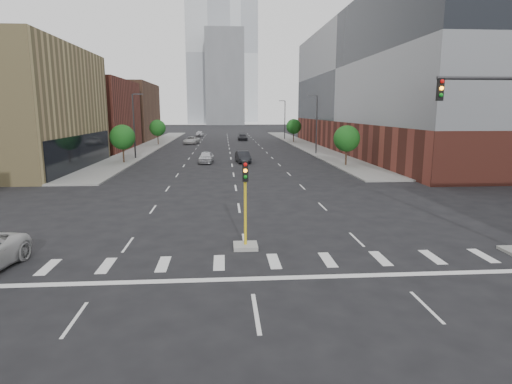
{
  "coord_description": "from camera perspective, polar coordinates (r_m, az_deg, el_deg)",
  "views": [
    {
      "loc": [
        -1.02,
        -11.47,
        6.78
      ],
      "look_at": [
        0.67,
        10.84,
        2.5
      ],
      "focal_mm": 30.0,
      "sensor_mm": 36.0,
      "label": 1
    }
  ],
  "objects": [
    {
      "name": "car_deep_right",
      "position": [
        98.7,
        -1.81,
        7.3
      ],
      "size": [
        2.13,
        5.08,
        1.47
      ],
      "primitive_type": "imported",
      "rotation": [
        0.0,
        0.0,
        0.01
      ],
      "color": "black",
      "rests_on": "ground"
    },
    {
      "name": "tower_mid",
      "position": [
        212.02,
        -4.18,
        14.91
      ],
      "size": [
        18.0,
        18.0,
        44.0
      ],
      "primitive_type": "cube",
      "color": "slate",
      "rests_on": "ground"
    },
    {
      "name": "tower_left",
      "position": [
        233.29,
        -6.31,
        17.71
      ],
      "size": [
        22.0,
        22.0,
        70.0
      ],
      "primitive_type": "cube",
      "color": "#B2B7BC",
      "rests_on": "ground"
    },
    {
      "name": "tree_left_near",
      "position": [
        58.05,
        -17.38,
        6.99
      ],
      "size": [
        3.2,
        3.2,
        4.85
      ],
      "color": "#382619",
      "rests_on": "ground"
    },
    {
      "name": "sidewalk_right_far",
      "position": [
        87.22,
        6.31,
        6.35
      ],
      "size": [
        5.0,
        92.0,
        0.15
      ],
      "primitive_type": "cube",
      "color": "gray",
      "rests_on": "ground"
    },
    {
      "name": "car_distant",
      "position": [
        114.27,
        -7.54,
        7.71
      ],
      "size": [
        1.97,
        4.57,
        1.54
      ],
      "primitive_type": "imported",
      "rotation": [
        0.0,
        0.0,
        -0.03
      ],
      "color": "#B4B4B9",
      "rests_on": "ground"
    },
    {
      "name": "streetlight_right_b",
      "position": [
        102.51,
        3.82,
        9.81
      ],
      "size": [
        1.6,
        0.22,
        9.07
      ],
      "color": "#2D2D30",
      "rests_on": "ground"
    },
    {
      "name": "tree_left_far",
      "position": [
        87.51,
        -13.0,
        8.33
      ],
      "size": [
        3.2,
        3.2,
        4.85
      ],
      "color": "#382619",
      "rests_on": "ground"
    },
    {
      "name": "sidewalk_left_far",
      "position": [
        86.87,
        -13.66,
        6.09
      ],
      "size": [
        5.0,
        92.0,
        0.15
      ],
      "primitive_type": "cube",
      "color": "gray",
      "rests_on": "ground"
    },
    {
      "name": "tree_right_near",
      "position": [
        53.73,
        12.0,
        6.98
      ],
      "size": [
        3.2,
        3.2,
        4.85
      ],
      "color": "#382619",
      "rests_on": "ground"
    },
    {
      "name": "tree_right_far",
      "position": [
        92.76,
        5.05,
        8.69
      ],
      "size": [
        3.2,
        3.2,
        4.85
      ],
      "color": "#382619",
      "rests_on": "ground"
    },
    {
      "name": "car_mid_right",
      "position": [
        56.57,
        -1.76,
        4.7
      ],
      "size": [
        2.08,
        4.68,
        1.49
      ],
      "primitive_type": "imported",
      "rotation": [
        0.0,
        0.0,
        0.11
      ],
      "color": "black",
      "rests_on": "ground"
    },
    {
      "name": "ground",
      "position": [
        13.37,
        0.69,
        -19.65
      ],
      "size": [
        400.0,
        400.0,
        0.0
      ],
      "primitive_type": "plane",
      "color": "black",
      "rests_on": "ground"
    },
    {
      "name": "car_far_left",
      "position": [
        89.28,
        -8.6,
        6.83
      ],
      "size": [
        3.32,
        5.75,
        1.51
      ],
      "primitive_type": "imported",
      "rotation": [
        0.0,
        0.0,
        -0.16
      ],
      "color": "#BDBDBD",
      "rests_on": "ground"
    },
    {
      "name": "building_left_far_b",
      "position": [
        106.81,
        -18.99,
        10.1
      ],
      "size": [
        20.0,
        24.0,
        13.0
      ],
      "primitive_type": "cube",
      "color": "brown",
      "rests_on": "ground"
    },
    {
      "name": "building_left_far_a",
      "position": [
        81.88,
        -23.53,
        9.39
      ],
      "size": [
        20.0,
        22.0,
        12.0
      ],
      "primitive_type": "cube",
      "color": "brown",
      "rests_on": "ground"
    },
    {
      "name": "building_right_main",
      "position": [
        77.83,
        19.3,
        13.34
      ],
      "size": [
        24.0,
        70.0,
        22.0
      ],
      "color": "brown",
      "rests_on": "ground"
    },
    {
      "name": "tower_right",
      "position": [
        273.72,
        -2.09,
        17.78
      ],
      "size": [
        20.0,
        20.0,
        80.0
      ],
      "primitive_type": "cube",
      "color": "#B2B7BC",
      "rests_on": "ground"
    },
    {
      "name": "streetlight_right_a",
      "position": [
        68.05,
        8.02,
        9.23
      ],
      "size": [
        1.6,
        0.22,
        9.07
      ],
      "color": "#2D2D30",
      "rests_on": "ground"
    },
    {
      "name": "median_traffic_signal",
      "position": [
        21.27,
        -1.42,
        -5.02
      ],
      "size": [
        1.2,
        1.2,
        4.4
      ],
      "color": "#999993",
      "rests_on": "ground"
    },
    {
      "name": "car_near_left",
      "position": [
        56.56,
        -6.66,
        4.64
      ],
      "size": [
        2.1,
        4.57,
        1.52
      ],
      "primitive_type": "imported",
      "rotation": [
        0.0,
        0.0,
        -0.07
      ],
      "color": "silver",
      "rests_on": "ground"
    },
    {
      "name": "streetlight_left",
      "position": [
        62.74,
        -15.91,
        8.8
      ],
      "size": [
        1.6,
        0.22,
        9.07
      ],
      "color": "#2D2D30",
      "rests_on": "ground"
    }
  ]
}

